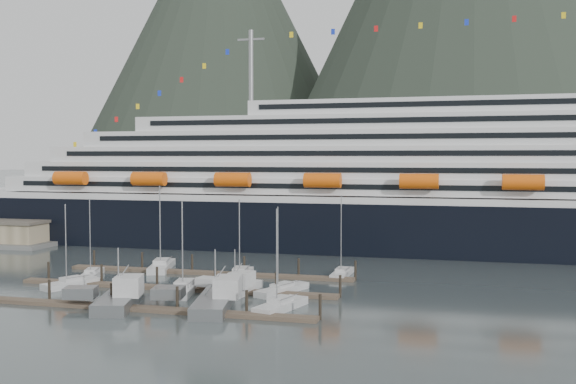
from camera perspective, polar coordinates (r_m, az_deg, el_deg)
name	(u,v)px	position (r m, az deg, el deg)	size (l,w,h in m)	color
ground	(198,296)	(93.74, -7.67, -8.71)	(1600.00, 1600.00, 0.00)	#424C4D
mountains	(487,4)	(688.87, 16.46, 14.98)	(870.00, 440.00, 420.00)	black
cruise_ship	(439,191)	(140.01, 12.66, 0.09)	(210.00, 30.40, 50.30)	black
dock_near	(130,307)	(86.93, -13.25, -9.48)	(48.18, 2.28, 3.20)	#4C3C31
dock_mid	(174,288)	(98.35, -9.66, -7.98)	(48.18, 2.28, 3.20)	#4C3C31
dock_far	(207,272)	(110.12, -6.84, -6.78)	(48.18, 2.28, 3.20)	#4C3C31
sailboat_a	(72,284)	(103.79, -17.82, -7.45)	(6.08, 9.01, 12.60)	#B2B2B2
sailboat_b	(92,275)	(111.30, -16.27, -6.73)	(5.01, 8.99, 12.78)	#B2B2B2
sailboat_c	(184,290)	(96.04, -8.76, -8.17)	(5.04, 11.12, 13.39)	#B2B2B2
sailboat_d	(282,290)	(94.82, -0.50, -8.30)	(5.87, 10.04, 12.49)	#B2B2B2
sailboat_e	(162,267)	(115.91, -10.65, -6.25)	(5.97, 11.82, 14.75)	#B2B2B2
sailboat_f	(241,275)	(106.62, -4.04, -7.03)	(4.33, 9.99, 12.90)	#B2B2B2
sailboat_g	(342,274)	(108.06, 4.60, -6.91)	(2.42, 9.08, 13.26)	#B2B2B2
sailboat_h	(281,306)	(84.62, -0.63, -9.66)	(5.07, 9.77, 13.13)	#B2B2B2
trawler_b	(118,299)	(88.96, -14.23, -8.74)	(10.61, 13.29, 8.27)	gray
trawler_c	(214,299)	(86.61, -6.29, -9.00)	(11.75, 16.26, 8.09)	gray
trawler_e	(234,289)	(93.59, -4.58, -8.15)	(8.47, 11.10, 6.94)	#B2B2B2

